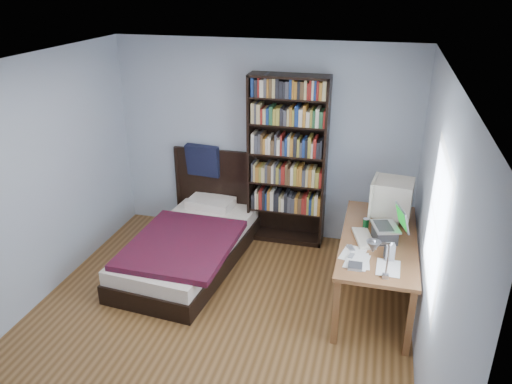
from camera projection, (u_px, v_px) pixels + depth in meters
room at (210, 212)px, 4.39m from camera, size 4.20×4.24×2.50m
desk at (378, 242)px, 5.59m from camera, size 0.75×1.70×0.73m
crt_monitor at (391, 198)px, 5.29m from camera, size 0.46×0.42×0.48m
laptop at (387, 231)px, 4.96m from camera, size 0.39×0.37×0.38m
desk_lamp at (376, 250)px, 3.92m from camera, size 0.22×0.48×0.57m
keyboard at (364, 238)px, 5.01m from camera, size 0.27×0.44×0.04m
speaker at (390, 252)px, 4.63m from camera, size 0.10×0.10×0.17m
soda_can at (366, 224)px, 5.21m from camera, size 0.06×0.06×0.11m
mouse at (379, 225)px, 5.27m from camera, size 0.06×0.11×0.04m
phone_silver at (351, 248)px, 4.84m from camera, size 0.09×0.12×0.02m
phone_grey at (351, 256)px, 4.70m from camera, size 0.06×0.10×0.02m
external_drive at (355, 266)px, 4.53m from camera, size 0.13×0.13×0.03m
bookshelf at (287, 162)px, 6.12m from camera, size 0.96×0.30×2.13m
bed at (191, 241)px, 5.95m from camera, size 1.24×2.20×1.16m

